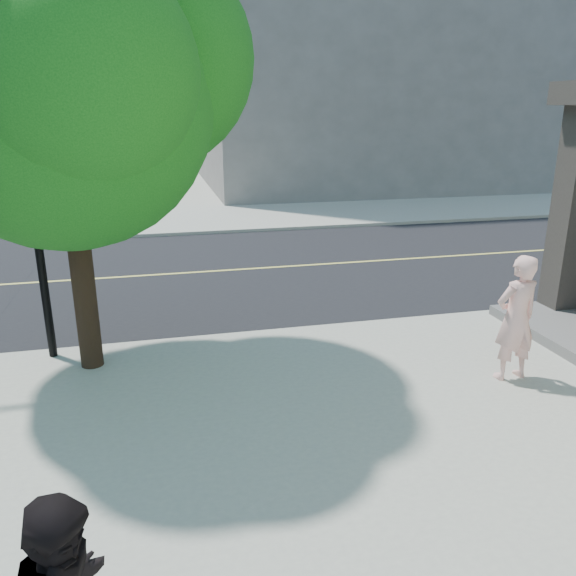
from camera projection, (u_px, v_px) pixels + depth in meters
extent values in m
plane|color=black|center=(33.00, 357.00, 9.38)|extent=(140.00, 140.00, 0.00)
cube|color=black|center=(68.00, 281.00, 13.55)|extent=(140.00, 9.00, 0.01)
cube|color=#A6A696|center=(355.00, 180.00, 32.27)|extent=(29.00, 25.00, 0.12)
cube|color=#35302B|center=(573.00, 207.00, 10.39)|extent=(0.55, 0.55, 4.20)
cube|color=slate|center=(365.00, 49.00, 30.71)|extent=(18.00, 16.00, 14.00)
imported|color=beige|center=(516.00, 318.00, 8.12)|extent=(0.73, 0.52, 1.89)
cylinder|color=black|center=(81.00, 260.00, 8.30)|extent=(0.34, 0.34, 3.41)
sphere|color=#1D731A|center=(62.00, 98.00, 7.61)|extent=(4.17, 4.17, 4.17)
sphere|color=#1D731A|center=(145.00, 58.00, 8.22)|extent=(3.22, 3.22, 3.22)
sphere|color=#1D731A|center=(80.00, 71.00, 6.65)|extent=(2.84, 2.84, 2.84)
cylinder|color=black|center=(35.00, 219.00, 8.46)|extent=(0.13, 0.13, 4.50)
cube|color=white|center=(33.00, 183.00, 8.29)|extent=(0.59, 0.04, 0.21)
cube|color=navy|center=(38.00, 219.00, 8.46)|extent=(0.48, 0.04, 0.59)
imported|color=black|center=(21.00, 123.00, 8.04)|extent=(0.18, 0.21, 1.07)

